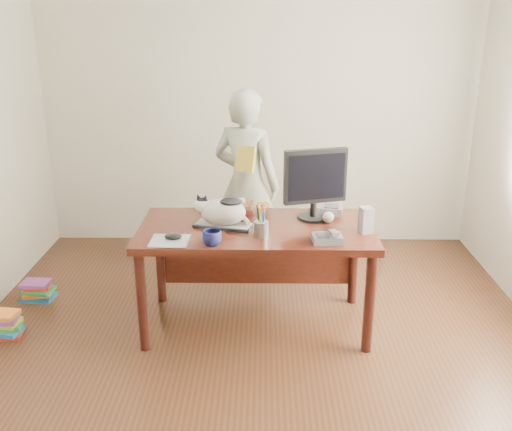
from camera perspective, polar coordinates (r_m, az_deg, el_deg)
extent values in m
plane|color=black|center=(3.71, -0.13, -15.40)|extent=(4.50, 4.50, 0.00)
plane|color=silver|center=(5.35, 0.27, 11.23)|extent=(4.00, 0.00, 4.00)
cube|color=black|center=(3.90, 0.01, -1.48)|extent=(1.60, 0.80, 0.05)
cylinder|color=black|center=(3.83, -11.33, -8.48)|extent=(0.07, 0.07, 0.70)
cylinder|color=black|center=(3.81, 11.26, -8.63)|extent=(0.07, 0.07, 0.70)
cylinder|color=black|center=(4.43, -9.57, -4.36)|extent=(0.07, 0.07, 0.70)
cylinder|color=black|center=(4.41, 9.76, -4.47)|extent=(0.07, 0.07, 0.70)
cube|color=black|center=(4.36, 0.08, -3.77)|extent=(1.45, 0.03, 0.50)
cube|color=black|center=(3.89, -3.25, -1.01)|extent=(0.43, 0.26, 0.02)
cube|color=#9E9EA3|center=(3.89, -3.25, -0.84)|extent=(0.40, 0.22, 0.00)
ellipsoid|color=silver|center=(3.86, -3.28, 0.34)|extent=(0.34, 0.26, 0.19)
ellipsoid|color=silver|center=(3.88, -5.37, 1.01)|extent=(0.14, 0.13, 0.10)
ellipsoid|color=black|center=(3.87, -5.38, 1.49)|extent=(0.09, 0.09, 0.04)
cone|color=black|center=(3.86, -5.79, 1.82)|extent=(0.06, 0.06, 0.06)
cone|color=black|center=(3.85, -5.10, 1.76)|extent=(0.06, 0.06, 0.06)
ellipsoid|color=black|center=(3.82, -2.54, 1.40)|extent=(0.19, 0.17, 0.04)
cylinder|color=silver|center=(3.88, -0.98, -0.53)|extent=(0.06, 0.13, 0.04)
cylinder|color=black|center=(4.07, 5.71, -0.17)|extent=(0.27, 0.27, 0.02)
cylinder|color=black|center=(4.05, 5.74, 0.62)|extent=(0.05, 0.05, 0.10)
cube|color=black|center=(3.96, 5.96, 3.94)|extent=(0.45, 0.17, 0.38)
cube|color=black|center=(3.93, 6.10, 3.83)|extent=(0.39, 0.11, 0.32)
cylinder|color=gray|center=(3.71, 0.53, -1.35)|extent=(0.10, 0.10, 0.11)
cylinder|color=black|center=(3.68, 0.23, 0.00)|extent=(0.03, 0.04, 0.16)
cylinder|color=#0C49AA|center=(3.67, 0.80, -0.11)|extent=(0.02, 0.04, 0.16)
cylinder|color=red|center=(3.69, 0.51, 0.05)|extent=(0.01, 0.04, 0.16)
cylinder|color=#1B8A1D|center=(3.66, 0.40, -0.14)|extent=(0.02, 0.03, 0.16)
cylinder|color=#A3A3A7|center=(3.67, 0.68, 0.08)|extent=(0.02, 0.02, 0.12)
cylinder|color=#A3A3A7|center=(3.67, 0.81, 0.08)|extent=(0.02, 0.03, 0.12)
torus|color=orange|center=(3.65, 0.48, 1.01)|extent=(0.05, 0.02, 0.05)
torus|color=orange|center=(3.65, 0.98, 1.02)|extent=(0.05, 0.02, 0.05)
cube|color=silver|center=(3.69, -8.63, -2.50)|extent=(0.25, 0.23, 0.01)
ellipsoid|color=black|center=(3.70, -8.29, -2.07)|extent=(0.11, 0.07, 0.04)
imported|color=black|center=(3.58, -4.42, -2.27)|extent=(0.17, 0.17, 0.10)
cube|color=#5A5A5E|center=(3.66, 7.13, -2.30)|extent=(0.20, 0.15, 0.05)
cube|color=#39393B|center=(3.63, 6.68, -1.98)|extent=(0.08, 0.10, 0.01)
cube|color=#A3A3A7|center=(3.66, 7.77, -1.71)|extent=(0.06, 0.16, 0.06)
cube|color=#98979A|center=(3.84, 10.96, -0.44)|extent=(0.10, 0.10, 0.17)
sphere|color=silver|center=(3.99, 7.24, -0.17)|extent=(0.08, 0.08, 0.08)
cube|color=#4B1414|center=(4.19, -1.92, 0.65)|extent=(0.23, 0.18, 0.04)
cube|color=brown|center=(4.17, -1.79, 1.06)|extent=(0.22, 0.17, 0.03)
cube|color=silver|center=(4.17, -2.07, 1.41)|extent=(0.16, 0.13, 0.02)
cube|color=#5A5A5E|center=(4.20, 7.57, 0.68)|extent=(0.19, 0.23, 0.06)
cube|color=#39393B|center=(4.16, 7.57, 0.96)|extent=(0.12, 0.12, 0.01)
imported|color=beige|center=(4.71, -0.96, 3.11)|extent=(0.68, 0.59, 1.58)
cube|color=gold|center=(4.48, -1.05, 5.67)|extent=(0.17, 0.14, 0.21)
cube|color=red|center=(4.42, -23.80, -10.80)|extent=(0.25, 0.19, 0.03)
cube|color=#1B62A6|center=(4.40, -23.76, -10.50)|extent=(0.23, 0.18, 0.03)
cube|color=#27843B|center=(4.40, -23.96, -10.04)|extent=(0.27, 0.22, 0.03)
cube|color=gold|center=(4.37, -23.90, -9.75)|extent=(0.21, 0.16, 0.03)
cube|color=#793789|center=(4.36, -24.18, -9.44)|extent=(0.23, 0.17, 0.03)
cube|color=orange|center=(4.35, -23.97, -9.02)|extent=(0.21, 0.17, 0.03)
cube|color=#1B62A6|center=(4.85, -20.89, -7.62)|extent=(0.25, 0.19, 0.03)
cube|color=orange|center=(4.84, -21.00, -7.25)|extent=(0.22, 0.19, 0.03)
cube|color=#27843B|center=(4.81, -20.89, -7.00)|extent=(0.24, 0.19, 0.03)
cube|color=red|center=(4.82, -20.99, -6.60)|extent=(0.21, 0.16, 0.03)
cube|color=#793789|center=(4.79, -21.16, -6.35)|extent=(0.22, 0.17, 0.03)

